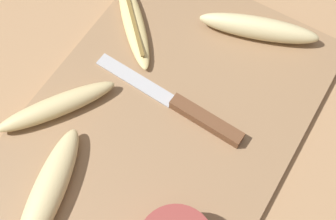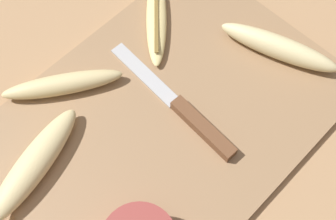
% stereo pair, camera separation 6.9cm
% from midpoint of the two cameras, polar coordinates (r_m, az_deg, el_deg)
% --- Properties ---
extents(ground_plane, '(4.00, 4.00, 0.00)m').
position_cam_midpoint_polar(ground_plane, '(0.71, 2.77, -1.06)').
color(ground_plane, tan).
extents(cutting_board, '(0.51, 0.38, 0.01)m').
position_cam_midpoint_polar(cutting_board, '(0.70, 2.79, -0.86)').
color(cutting_board, '#997551').
rests_on(cutting_board, ground_plane).
extents(knife, '(0.03, 0.26, 0.02)m').
position_cam_midpoint_polar(knife, '(0.69, 5.81, -1.26)').
color(knife, brown).
rests_on(knife, cutting_board).
extents(banana_ripe_center, '(0.20, 0.09, 0.03)m').
position_cam_midpoint_polar(banana_ripe_center, '(0.67, -13.25, -6.78)').
color(banana_ripe_center, beige).
rests_on(banana_ripe_center, cutting_board).
extents(banana_soft_right, '(0.10, 0.19, 0.04)m').
position_cam_midpoint_polar(banana_soft_right, '(0.76, 15.89, 7.13)').
color(banana_soft_right, beige).
rests_on(banana_soft_right, cutting_board).
extents(banana_mellow_near, '(0.17, 0.13, 0.03)m').
position_cam_midpoint_polar(banana_mellow_near, '(0.71, -10.06, 2.82)').
color(banana_mellow_near, beige).
rests_on(banana_mellow_near, cutting_board).
extents(banana_golden_short, '(0.16, 0.16, 0.02)m').
position_cam_midpoint_polar(banana_golden_short, '(0.78, 1.15, 10.96)').
color(banana_golden_short, '#EDD689').
rests_on(banana_golden_short, cutting_board).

